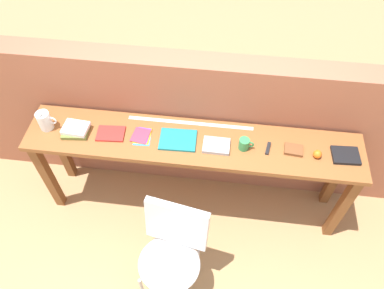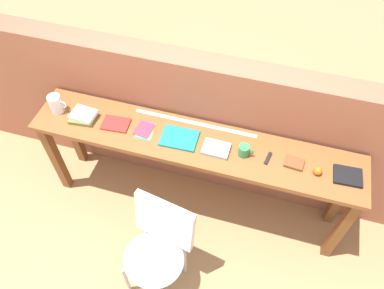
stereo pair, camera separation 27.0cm
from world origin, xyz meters
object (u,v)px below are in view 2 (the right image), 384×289
at_px(leather_journal_brown, 294,163).
at_px(pitcher_white, 56,104).
at_px(chair_white_moulded, 157,246).
at_px(book_repair_rightmost, 348,176).
at_px(book_open_centre, 179,138).
at_px(sports_ball_small, 318,171).
at_px(magazine_cycling, 116,124).
at_px(book_stack_leftmost, 83,116).
at_px(pamphlet_pile_colourful, 145,130).
at_px(mug, 244,151).
at_px(multitool_folded, 268,158).

bearing_deg(leather_journal_brown, pitcher_white, -175.00).
xyz_separation_m(chair_white_moulded, book_repair_rightmost, (1.15, 0.70, 0.37)).
relative_size(pitcher_white, book_open_centre, 0.68).
bearing_deg(sports_ball_small, book_open_centre, 178.48).
relative_size(magazine_cycling, book_open_centre, 0.76).
xyz_separation_m(leather_journal_brown, sports_ball_small, (0.16, -0.03, 0.02)).
height_order(chair_white_moulded, magazine_cycling, magazine_cycling).
height_order(book_stack_leftmost, book_open_centre, book_stack_leftmost).
relative_size(pamphlet_pile_colourful, book_open_centre, 0.65).
bearing_deg(sports_ball_small, book_repair_rightmost, 7.74).
bearing_deg(magazine_cycling, chair_white_moulded, -55.77).
relative_size(book_open_centre, mug, 2.44).
bearing_deg(pitcher_white, sports_ball_small, -0.96).
bearing_deg(pitcher_white, magazine_cycling, -0.93).
bearing_deg(mug, magazine_cycling, 179.54).
xyz_separation_m(pitcher_white, leather_journal_brown, (1.83, 0.00, -0.07)).
xyz_separation_m(magazine_cycling, sports_ball_small, (1.50, -0.03, 0.02)).
height_order(sports_ball_small, book_repair_rightmost, sports_ball_small).
relative_size(book_stack_leftmost, leather_journal_brown, 1.56).
relative_size(pamphlet_pile_colourful, mug, 1.58).
bearing_deg(multitool_folded, leather_journal_brown, 2.22).
distance_m(pitcher_white, book_repair_rightmost, 2.20).
bearing_deg(book_open_centre, book_stack_leftmost, 179.25).
relative_size(magazine_cycling, multitool_folded, 1.85).
distance_m(pitcher_white, book_stack_leftmost, 0.24).
relative_size(pitcher_white, mug, 1.67).
xyz_separation_m(book_stack_leftmost, book_open_centre, (0.77, 0.01, -0.02)).
xyz_separation_m(pitcher_white, sports_ball_small, (1.99, -0.03, -0.05)).
distance_m(multitool_folded, sports_ball_small, 0.34).
xyz_separation_m(book_open_centre, mug, (0.48, -0.01, 0.04)).
height_order(chair_white_moulded, mug, mug).
height_order(chair_white_moulded, pitcher_white, pitcher_white).
relative_size(chair_white_moulded, leather_journal_brown, 6.86).
height_order(chair_white_moulded, pamphlet_pile_colourful, same).
bearing_deg(leather_journal_brown, multitool_folded, -172.82).
height_order(pitcher_white, sports_ball_small, pitcher_white).
height_order(pamphlet_pile_colourful, mug, mug).
xyz_separation_m(book_open_centre, sports_ball_small, (1.00, -0.03, 0.02)).
bearing_deg(pamphlet_pile_colourful, book_stack_leftmost, -177.55).
height_order(pitcher_white, book_open_centre, pitcher_white).
bearing_deg(magazine_cycling, book_stack_leftmost, 178.58).
relative_size(mug, leather_journal_brown, 0.85).
bearing_deg(book_stack_leftmost, magazine_cycling, 2.92).
distance_m(chair_white_moulded, book_stack_leftmost, 1.13).
relative_size(pamphlet_pile_colourful, multitool_folded, 1.58).
distance_m(pamphlet_pile_colourful, mug, 0.75).
relative_size(magazine_cycling, book_repair_rightmost, 1.07).
relative_size(chair_white_moulded, book_open_centre, 3.32).
bearing_deg(multitool_folded, magazine_cycling, -179.89).
bearing_deg(chair_white_moulded, book_repair_rightmost, 31.14).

